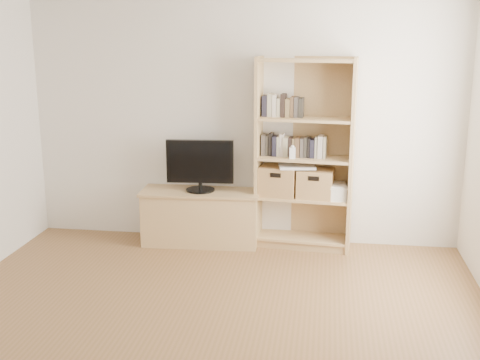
% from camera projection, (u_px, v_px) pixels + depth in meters
% --- Properties ---
extents(floor, '(4.50, 5.00, 0.01)m').
position_uv_depth(floor, '(192.00, 357.00, 4.16)').
color(floor, brown).
rests_on(floor, ground).
extents(back_wall, '(4.50, 0.02, 2.60)m').
position_uv_depth(back_wall, '(243.00, 119.00, 6.24)').
color(back_wall, silver).
rests_on(back_wall, floor).
extents(tv_stand, '(1.21, 0.50, 0.55)m').
position_uv_depth(tv_stand, '(201.00, 218.00, 6.33)').
color(tv_stand, tan).
rests_on(tv_stand, floor).
extents(bookshelf, '(1.00, 0.43, 1.95)m').
position_uv_depth(bookshelf, '(305.00, 155.00, 6.06)').
color(bookshelf, tan).
rests_on(bookshelf, floor).
extents(television, '(0.69, 0.10, 0.54)m').
position_uv_depth(television, '(200.00, 165.00, 6.20)').
color(television, black).
rests_on(television, tv_stand).
extents(books_row_mid, '(0.83, 0.23, 0.22)m').
position_uv_depth(books_row_mid, '(305.00, 146.00, 6.06)').
color(books_row_mid, '#49433F').
rests_on(books_row_mid, bookshelf).
extents(books_row_upper, '(0.39, 0.16, 0.20)m').
position_uv_depth(books_row_upper, '(285.00, 106.00, 6.02)').
color(books_row_upper, '#49433F').
rests_on(books_row_upper, bookshelf).
extents(baby_monitor, '(0.06, 0.04, 0.11)m').
position_uv_depth(baby_monitor, '(292.00, 153.00, 5.98)').
color(baby_monitor, white).
rests_on(baby_monitor, bookshelf).
extents(basket_left, '(0.41, 0.35, 0.30)m').
position_uv_depth(basket_left, '(279.00, 181.00, 6.18)').
color(basket_left, tan).
rests_on(basket_left, bookshelf).
extents(basket_right, '(0.38, 0.33, 0.29)m').
position_uv_depth(basket_right, '(315.00, 183.00, 6.10)').
color(basket_right, tan).
rests_on(basket_right, bookshelf).
extents(laptop, '(0.39, 0.30, 0.03)m').
position_uv_depth(laptop, '(297.00, 166.00, 6.08)').
color(laptop, white).
rests_on(laptop, basket_left).
extents(magazine_stack, '(0.20, 0.28, 0.13)m').
position_uv_depth(magazine_stack, '(337.00, 192.00, 6.07)').
color(magazine_stack, beige).
rests_on(magazine_stack, bookshelf).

